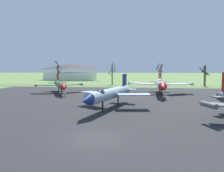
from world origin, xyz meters
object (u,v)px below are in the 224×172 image
object	(u,v)px
jet_fighter_rear_center	(160,84)
jet_fighter_rear_left	(110,94)
info_placard_rear_center	(163,98)
visitor_building	(70,72)
info_placard_front_left	(65,95)
jet_fighter_front_left	(60,85)

from	to	relation	value
jet_fighter_rear_center	jet_fighter_rear_left	xyz separation A→B (m)	(-8.63, -18.08, -0.25)
info_placard_rear_center	jet_fighter_rear_left	world-z (taller)	jet_fighter_rear_left
jet_fighter_rear_left	visitor_building	distance (m)	81.85
jet_fighter_rear_center	visitor_building	xyz separation A→B (m)	(-39.26, 57.80, 1.64)
jet_fighter_rear_center	info_placard_rear_center	world-z (taller)	jet_fighter_rear_center
info_placard_front_left	jet_fighter_rear_left	distance (m)	15.32
jet_fighter_rear_center	visitor_building	world-z (taller)	visitor_building
jet_fighter_rear_left	visitor_building	size ratio (longest dim) A/B	0.56
jet_fighter_front_left	visitor_building	size ratio (longest dim) A/B	0.52
info_placard_rear_center	jet_fighter_rear_left	bearing A→B (deg)	-132.89
jet_fighter_front_left	visitor_building	world-z (taller)	visitor_building
info_placard_front_left	jet_fighter_rear_left	size ratio (longest dim) A/B	0.06
jet_fighter_rear_center	jet_fighter_rear_left	world-z (taller)	jet_fighter_rear_center
jet_fighter_rear_left	jet_fighter_rear_center	bearing A→B (deg)	64.47
jet_fighter_rear_center	info_placard_rear_center	bearing A→B (deg)	-91.99
jet_fighter_front_left	jet_fighter_rear_left	distance (m)	22.63
info_placard_front_left	visitor_building	bearing A→B (deg)	107.22
jet_fighter_front_left	jet_fighter_rear_center	world-z (taller)	jet_fighter_rear_center
jet_fighter_front_left	visitor_building	xyz separation A→B (m)	(-16.63, 58.10, 2.04)
visitor_building	info_placard_front_left	bearing A→B (deg)	-72.78
jet_fighter_rear_left	jet_fighter_front_left	bearing A→B (deg)	128.19
jet_fighter_front_left	info_placard_front_left	bearing A→B (deg)	-62.87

